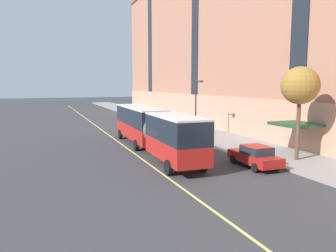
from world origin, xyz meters
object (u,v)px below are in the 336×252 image
(parked_car_black_2, at_px, (128,113))
(street_lamp, at_px, (197,102))
(parked_car_silver_3, at_px, (150,121))
(parked_car_navy_4, at_px, (175,130))
(city_bus, at_px, (152,127))
(street_tree_mid_block, at_px, (300,86))
(parked_car_red_1, at_px, (255,156))

(parked_car_black_2, height_order, street_lamp, street_lamp)
(parked_car_silver_3, distance_m, parked_car_navy_4, 9.45)
(city_bus, bearing_deg, parked_car_navy_4, 53.30)
(street_tree_mid_block, bearing_deg, parked_car_navy_4, 105.10)
(parked_car_red_1, distance_m, parked_car_silver_3, 24.28)
(parked_car_black_2, xyz_separation_m, parked_car_silver_3, (-0.10, -12.97, -0.00))
(city_bus, height_order, parked_car_red_1, city_bus)
(parked_car_black_2, relative_size, street_tree_mid_block, 0.65)
(city_bus, relative_size, parked_car_black_2, 4.04)
(city_bus, bearing_deg, street_lamp, 37.28)
(parked_car_silver_3, relative_size, parked_car_navy_4, 0.99)
(parked_car_red_1, bearing_deg, street_lamp, 81.69)
(city_bus, xyz_separation_m, parked_car_black_2, (5.40, 29.30, -1.35))
(city_bus, distance_m, street_lamp, 9.07)
(parked_car_red_1, height_order, street_lamp, street_lamp)
(parked_car_navy_4, distance_m, street_tree_mid_block, 15.95)
(street_tree_mid_block, bearing_deg, street_lamp, 98.71)
(parked_car_silver_3, relative_size, street_lamp, 0.77)
(city_bus, distance_m, street_tree_mid_block, 12.48)
(street_tree_mid_block, distance_m, street_lamp, 13.41)
(parked_car_navy_4, bearing_deg, parked_car_black_2, 89.29)
(street_tree_mid_block, xyz_separation_m, street_lamp, (-2.01, 13.14, -1.74))
(parked_car_silver_3, bearing_deg, parked_car_black_2, 89.57)
(street_lamp, bearing_deg, parked_car_navy_4, 142.21)
(street_lamp, bearing_deg, parked_car_silver_3, 99.11)
(parked_car_navy_4, relative_size, street_tree_mid_block, 0.68)
(parked_car_black_2, distance_m, street_tree_mid_block, 37.58)
(parked_car_navy_4, bearing_deg, parked_car_red_1, -90.04)
(city_bus, xyz_separation_m, parked_car_red_1, (5.12, -7.95, -1.35))
(street_tree_mid_block, bearing_deg, parked_car_silver_3, 98.89)
(parked_car_silver_3, height_order, parked_car_navy_4, same)
(parked_car_red_1, distance_m, parked_car_navy_4, 14.83)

